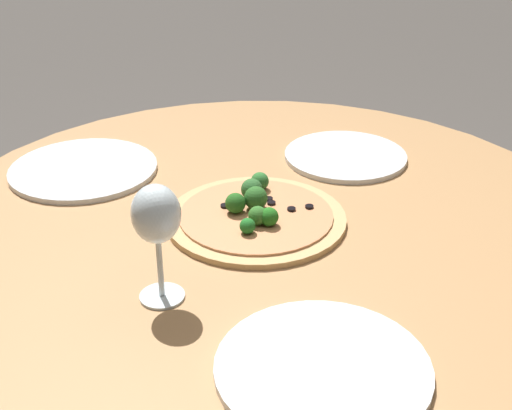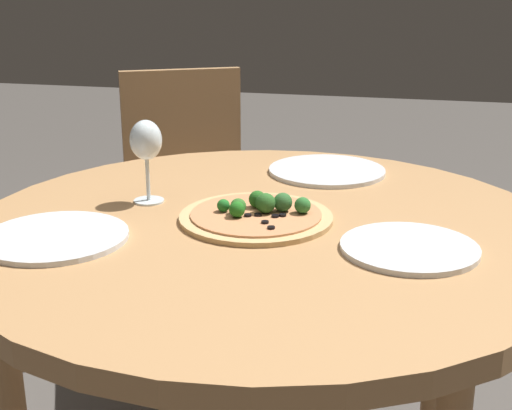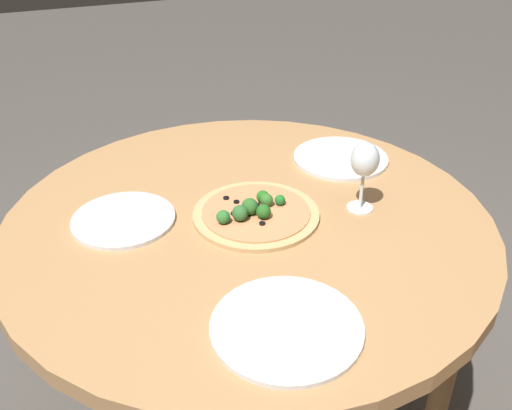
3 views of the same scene
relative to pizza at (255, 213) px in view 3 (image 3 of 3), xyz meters
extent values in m
cylinder|color=#A87A4C|center=(-0.01, 0.01, -0.03)|extent=(1.12, 1.12, 0.04)
cylinder|color=#A87A4C|center=(0.33, -0.34, -0.42)|extent=(0.05, 0.05, 0.73)
cylinder|color=#A87A4C|center=(-0.36, 0.36, -0.42)|extent=(0.05, 0.05, 0.73)
cylinder|color=#A87A4C|center=(0.33, 0.36, -0.42)|extent=(0.05, 0.05, 0.73)
cylinder|color=tan|center=(0.00, 0.00, -0.01)|extent=(0.29, 0.29, 0.01)
cylinder|color=tan|center=(0.00, 0.00, 0.00)|extent=(0.25, 0.25, 0.00)
sphere|color=#2A5F24|center=(-0.01, 0.00, 0.02)|extent=(0.04, 0.04, 0.04)
sphere|color=#306A26|center=(0.03, 0.01, 0.02)|extent=(0.03, 0.03, 0.03)
sphere|color=#2D5F2C|center=(-0.04, -0.02, 0.02)|extent=(0.04, 0.04, 0.04)
sphere|color=#235B1C|center=(0.01, -0.03, 0.02)|extent=(0.03, 0.03, 0.03)
sphere|color=#1F651A|center=(0.03, 0.03, 0.02)|extent=(0.03, 0.03, 0.03)
sphere|color=#1F6924|center=(0.06, 0.01, 0.02)|extent=(0.02, 0.02, 0.02)
sphere|color=#2C6B2D|center=(-0.08, -0.02, 0.02)|extent=(0.03, 0.03, 0.03)
cylinder|color=black|center=(-0.02, 0.00, 0.01)|extent=(0.01, 0.01, 0.00)
cylinder|color=black|center=(0.01, 0.02, 0.01)|extent=(0.01, 0.01, 0.00)
cylinder|color=black|center=(-0.04, 0.08, 0.01)|extent=(0.01, 0.01, 0.00)
cylinder|color=black|center=(0.00, -0.05, 0.01)|extent=(0.01, 0.01, 0.00)
cylinder|color=black|center=(-0.05, 0.00, 0.01)|extent=(0.01, 0.01, 0.00)
cylinder|color=black|center=(0.00, 0.02, 0.01)|extent=(0.01, 0.01, 0.00)
cylinder|color=black|center=(-0.04, 0.02, 0.01)|extent=(0.01, 0.01, 0.00)
cylinder|color=black|center=(-0.03, 0.05, 0.01)|extent=(0.01, 0.01, 0.00)
cylinder|color=silver|center=(0.24, -0.06, -0.01)|extent=(0.06, 0.06, 0.00)
cylinder|color=silver|center=(0.24, -0.06, 0.04)|extent=(0.01, 0.01, 0.09)
ellipsoid|color=silver|center=(0.24, -0.06, 0.12)|extent=(0.06, 0.06, 0.08)
cylinder|color=silver|center=(0.32, 0.18, -0.01)|extent=(0.26, 0.26, 0.01)
cylinder|color=silver|center=(-0.29, 0.09, -0.01)|extent=(0.23, 0.23, 0.01)
cylinder|color=silver|center=(-0.08, -0.36, -0.01)|extent=(0.27, 0.27, 0.01)
camera|label=1|loc=(0.96, 0.30, 0.56)|focal=50.00mm
camera|label=2|loc=(-0.29, 1.24, 0.44)|focal=50.00mm
camera|label=3|loc=(-0.40, -1.03, 0.70)|focal=40.00mm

